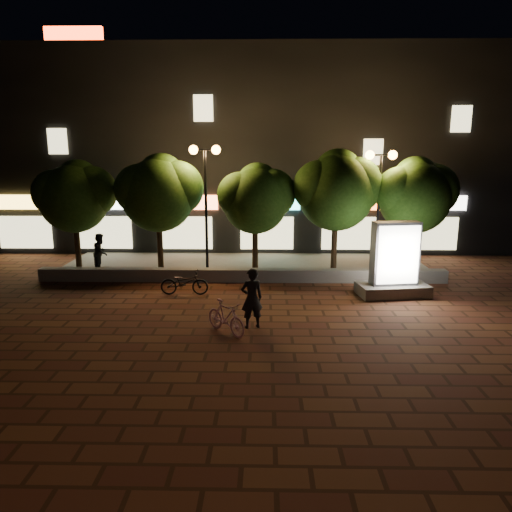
{
  "coord_description": "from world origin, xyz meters",
  "views": [
    {
      "loc": [
        0.93,
        -13.95,
        4.96
      ],
      "look_at": [
        0.62,
        1.5,
        1.57
      ],
      "focal_mm": 33.08,
      "sensor_mm": 36.0,
      "label": 1
    }
  ],
  "objects_px": {
    "scooter_parked": "(184,283)",
    "pedestrian": "(101,252)",
    "tree_right": "(337,188)",
    "tree_far_left": "(75,194)",
    "tree_left": "(159,191)",
    "tree_mid": "(256,196)",
    "street_lamp_right": "(380,180)",
    "street_lamp_left": "(205,177)",
    "scooter_pink": "(226,317)",
    "tree_far_right": "(416,193)",
    "ad_kiosk": "(394,266)",
    "rider": "(252,298)"
  },
  "relations": [
    {
      "from": "tree_far_left",
      "to": "pedestrian",
      "type": "distance_m",
      "value": 2.61
    },
    {
      "from": "tree_far_right",
      "to": "tree_far_left",
      "type": "bearing_deg",
      "value": -180.0
    },
    {
      "from": "tree_far_right",
      "to": "street_lamp_left",
      "type": "relative_size",
      "value": 0.92
    },
    {
      "from": "tree_left",
      "to": "pedestrian",
      "type": "bearing_deg",
      "value": -174.07
    },
    {
      "from": "street_lamp_left",
      "to": "street_lamp_right",
      "type": "xyz_separation_m",
      "value": [
        7.0,
        0.0,
        -0.13
      ]
    },
    {
      "from": "scooter_pink",
      "to": "street_lamp_left",
      "type": "bearing_deg",
      "value": 57.55
    },
    {
      "from": "tree_mid",
      "to": "tree_right",
      "type": "height_order",
      "value": "tree_right"
    },
    {
      "from": "tree_left",
      "to": "scooter_pink",
      "type": "relative_size",
      "value": 3.11
    },
    {
      "from": "street_lamp_left",
      "to": "ad_kiosk",
      "type": "bearing_deg",
      "value": -22.91
    },
    {
      "from": "pedestrian",
      "to": "tree_right",
      "type": "bearing_deg",
      "value": -87.45
    },
    {
      "from": "tree_mid",
      "to": "ad_kiosk",
      "type": "bearing_deg",
      "value": -33.12
    },
    {
      "from": "scooter_pink",
      "to": "pedestrian",
      "type": "relative_size",
      "value": 0.97
    },
    {
      "from": "tree_far_right",
      "to": "scooter_pink",
      "type": "bearing_deg",
      "value": -136.1
    },
    {
      "from": "tree_far_right",
      "to": "ad_kiosk",
      "type": "relative_size",
      "value": 1.8
    },
    {
      "from": "tree_right",
      "to": "rider",
      "type": "bearing_deg",
      "value": -117.04
    },
    {
      "from": "tree_mid",
      "to": "scooter_pink",
      "type": "xyz_separation_m",
      "value": [
        -0.72,
        -6.95,
        -2.74
      ]
    },
    {
      "from": "scooter_pink",
      "to": "scooter_parked",
      "type": "xyz_separation_m",
      "value": [
        -1.79,
        3.66,
        -0.03
      ]
    },
    {
      "from": "street_lamp_left",
      "to": "pedestrian",
      "type": "distance_m",
      "value": 5.46
    },
    {
      "from": "scooter_parked",
      "to": "street_lamp_left",
      "type": "bearing_deg",
      "value": -9.17
    },
    {
      "from": "tree_far_left",
      "to": "scooter_pink",
      "type": "relative_size",
      "value": 2.94
    },
    {
      "from": "tree_far_left",
      "to": "ad_kiosk",
      "type": "distance_m",
      "value": 13.01
    },
    {
      "from": "tree_left",
      "to": "street_lamp_right",
      "type": "xyz_separation_m",
      "value": [
        8.95,
        -0.26,
        0.45
      ]
    },
    {
      "from": "street_lamp_left",
      "to": "tree_far_left",
      "type": "bearing_deg",
      "value": 177.24
    },
    {
      "from": "tree_far_left",
      "to": "rider",
      "type": "xyz_separation_m",
      "value": [
        7.49,
        -6.49,
        -2.41
      ]
    },
    {
      "from": "street_lamp_left",
      "to": "tree_right",
      "type": "bearing_deg",
      "value": 2.81
    },
    {
      "from": "street_lamp_right",
      "to": "ad_kiosk",
      "type": "relative_size",
      "value": 1.88
    },
    {
      "from": "tree_far_left",
      "to": "scooter_pink",
      "type": "distance_m",
      "value": 10.11
    },
    {
      "from": "tree_left",
      "to": "scooter_parked",
      "type": "height_order",
      "value": "tree_left"
    },
    {
      "from": "tree_right",
      "to": "pedestrian",
      "type": "height_order",
      "value": "tree_right"
    },
    {
      "from": "tree_mid",
      "to": "street_lamp_right",
      "type": "height_order",
      "value": "street_lamp_right"
    },
    {
      "from": "tree_right",
      "to": "scooter_parked",
      "type": "xyz_separation_m",
      "value": [
        -5.81,
        -3.29,
        -3.12
      ]
    },
    {
      "from": "street_lamp_left",
      "to": "rider",
      "type": "bearing_deg",
      "value": -71.8
    },
    {
      "from": "tree_left",
      "to": "tree_far_right",
      "type": "bearing_deg",
      "value": -0.0
    },
    {
      "from": "tree_right",
      "to": "scooter_pink",
      "type": "relative_size",
      "value": 3.22
    },
    {
      "from": "tree_mid",
      "to": "tree_far_right",
      "type": "distance_m",
      "value": 6.5
    },
    {
      "from": "tree_right",
      "to": "scooter_pink",
      "type": "xyz_separation_m",
      "value": [
        -4.02,
        -6.95,
        -3.09
      ]
    },
    {
      "from": "street_lamp_right",
      "to": "pedestrian",
      "type": "height_order",
      "value": "street_lamp_right"
    },
    {
      "from": "tree_far_left",
      "to": "tree_mid",
      "type": "relative_size",
      "value": 1.03
    },
    {
      "from": "tree_right",
      "to": "street_lamp_left",
      "type": "bearing_deg",
      "value": -177.19
    },
    {
      "from": "tree_far_left",
      "to": "tree_left",
      "type": "distance_m",
      "value": 3.51
    },
    {
      "from": "scooter_pink",
      "to": "rider",
      "type": "xyz_separation_m",
      "value": [
        0.71,
        0.46,
        0.41
      ]
    },
    {
      "from": "pedestrian",
      "to": "tree_far_right",
      "type": "bearing_deg",
      "value": -87.82
    },
    {
      "from": "tree_right",
      "to": "ad_kiosk",
      "type": "relative_size",
      "value": 1.92
    },
    {
      "from": "street_lamp_right",
      "to": "tree_right",
      "type": "bearing_deg",
      "value": 170.9
    },
    {
      "from": "scooter_parked",
      "to": "pedestrian",
      "type": "xyz_separation_m",
      "value": [
        -4.01,
        3.03,
        0.44
      ]
    },
    {
      "from": "scooter_pink",
      "to": "tree_mid",
      "type": "bearing_deg",
      "value": 40.37
    },
    {
      "from": "tree_far_left",
      "to": "street_lamp_right",
      "type": "height_order",
      "value": "street_lamp_right"
    },
    {
      "from": "tree_left",
      "to": "scooter_pink",
      "type": "bearing_deg",
      "value": -64.74
    },
    {
      "from": "ad_kiosk",
      "to": "rider",
      "type": "bearing_deg",
      "value": -146.32
    },
    {
      "from": "tree_left",
      "to": "tree_right",
      "type": "height_order",
      "value": "tree_right"
    }
  ]
}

